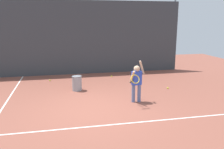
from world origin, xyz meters
name	(u,v)px	position (x,y,z in m)	size (l,w,h in m)	color
ground_plane	(94,109)	(0.00, 0.00, 0.00)	(20.00, 20.00, 0.00)	brown
court_line_baseline	(101,126)	(0.00, -1.23, 0.00)	(9.00, 0.05, 0.00)	white
court_line_sideline	(5,104)	(-2.72, 1.00, 0.00)	(0.05, 9.00, 0.00)	white
back_fence_windscreen	(80,38)	(0.00, 4.88, 1.76)	(10.09, 0.08, 3.52)	#383D42
fence_post_1	(79,36)	(0.00, 4.94, 1.83)	(0.09, 0.09, 3.67)	slate
fence_post_2	(173,35)	(4.89, 4.94, 1.83)	(0.09, 0.09, 3.67)	slate
tennis_player	(136,80)	(1.41, 0.30, 0.73)	(0.64, 0.66, 1.35)	slate
ball_hopper	(77,83)	(-0.37, 2.02, 0.29)	(0.38, 0.38, 0.56)	gray
tennis_ball_1	(50,80)	(-1.44, 3.68, 0.03)	(0.07, 0.07, 0.07)	#CCE033
tennis_ball_2	(112,76)	(1.36, 3.88, 0.03)	(0.07, 0.07, 0.07)	#CCE033
tennis_ball_3	(168,88)	(3.08, 1.49, 0.03)	(0.07, 0.07, 0.07)	#CCE033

